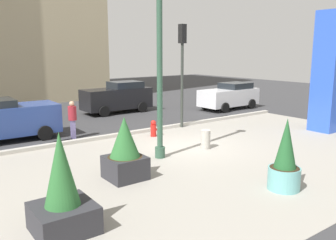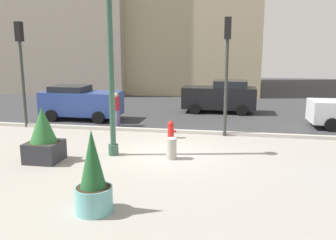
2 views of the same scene
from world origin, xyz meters
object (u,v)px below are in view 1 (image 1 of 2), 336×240
(fire_hydrant, at_px, (153,129))
(car_intersection, at_px, (6,119))
(potted_plant_mid_plaza, at_px, (62,195))
(car_passing_lane, at_px, (230,96))
(potted_plant_near_right, at_px, (125,151))
(traffic_light_corner, at_px, (182,60))
(lamp_post, at_px, (160,61))
(potted_plant_curbside, at_px, (285,161))
(pedestrian_crossing, at_px, (72,118))
(car_curb_east, at_px, (118,97))
(art_pillar_blue, at_px, (329,72))
(concrete_bollard, at_px, (206,139))

(fire_hydrant, relative_size, car_intersection, 0.18)
(potted_plant_mid_plaza, height_order, car_passing_lane, potted_plant_mid_plaza)
(potted_plant_near_right, height_order, traffic_light_corner, traffic_light_corner)
(lamp_post, bearing_deg, potted_plant_curbside, -76.94)
(lamp_post, distance_m, car_intersection, 7.51)
(car_intersection, relative_size, pedestrian_crossing, 2.53)
(potted_plant_near_right, xyz_separation_m, car_curb_east, (5.49, 10.51, 0.11))
(lamp_post, relative_size, potted_plant_mid_plaza, 3.22)
(lamp_post, xyz_separation_m, potted_plant_near_right, (-2.07, -1.12, -2.58))
(fire_hydrant, height_order, car_intersection, car_intersection)
(art_pillar_blue, relative_size, potted_plant_curbside, 2.78)
(fire_hydrant, bearing_deg, traffic_light_corner, 19.31)
(concrete_bollard, relative_size, car_intersection, 0.18)
(car_passing_lane, bearing_deg, potted_plant_near_right, -148.81)
(art_pillar_blue, distance_m, car_curb_east, 12.01)
(traffic_light_corner, bearing_deg, lamp_post, -137.23)
(art_pillar_blue, bearing_deg, car_passing_lane, 81.18)
(lamp_post, bearing_deg, car_passing_lane, 31.74)
(potted_plant_mid_plaza, bearing_deg, traffic_light_corner, 37.97)
(potted_plant_mid_plaza, distance_m, concrete_bollard, 7.50)
(potted_plant_mid_plaza, relative_size, potted_plant_near_right, 1.15)
(potted_plant_near_right, relative_size, traffic_light_corner, 0.38)
(lamp_post, distance_m, art_pillar_blue, 8.99)
(lamp_post, height_order, fire_hydrant, lamp_post)
(concrete_bollard, height_order, car_passing_lane, car_passing_lane)
(traffic_light_corner, bearing_deg, potted_plant_curbside, -109.38)
(fire_hydrant, height_order, traffic_light_corner, traffic_light_corner)
(concrete_bollard, relative_size, pedestrian_crossing, 0.45)
(lamp_post, distance_m, traffic_light_corner, 5.27)
(potted_plant_curbside, bearing_deg, lamp_post, 103.06)
(traffic_light_corner, height_order, pedestrian_crossing, traffic_light_corner)
(concrete_bollard, distance_m, pedestrian_crossing, 5.92)
(fire_hydrant, distance_m, car_intersection, 6.33)
(potted_plant_curbside, bearing_deg, art_pillar_blue, 22.98)
(potted_plant_curbside, distance_m, car_passing_lane, 13.97)
(concrete_bollard, distance_m, car_intersection, 8.51)
(potted_plant_near_right, bearing_deg, concrete_bollard, 13.77)
(car_passing_lane, relative_size, car_intersection, 1.01)
(art_pillar_blue, relative_size, car_curb_east, 1.31)
(concrete_bollard, distance_m, car_curb_east, 9.58)
(pedestrian_crossing, bearing_deg, potted_plant_curbside, -75.05)
(potted_plant_curbside, bearing_deg, traffic_light_corner, 70.62)
(concrete_bollard, bearing_deg, potted_plant_mid_plaza, -156.15)
(traffic_light_corner, xyz_separation_m, car_passing_lane, (6.17, 2.63, -2.51))
(art_pillar_blue, xyz_separation_m, concrete_bollard, (-6.76, 1.05, -2.43))
(lamp_post, height_order, potted_plant_curbside, lamp_post)
(car_intersection, distance_m, car_curb_east, 8.02)
(art_pillar_blue, height_order, pedestrian_crossing, art_pillar_blue)
(car_passing_lane, bearing_deg, art_pillar_blue, -98.82)
(art_pillar_blue, distance_m, traffic_light_corner, 6.92)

